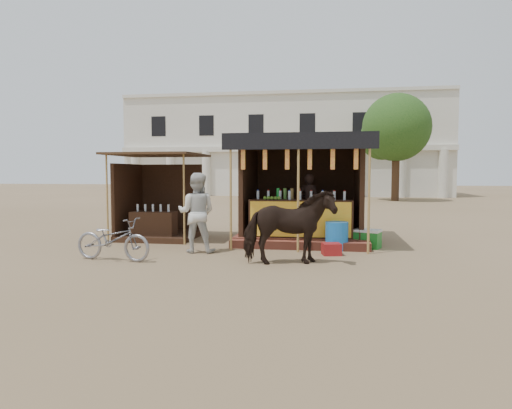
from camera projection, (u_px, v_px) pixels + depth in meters
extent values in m
plane|color=#846B4C|center=(244.00, 264.00, 9.29)|extent=(120.00, 120.00, 0.00)
cube|color=brown|center=(303.00, 236.00, 12.57)|extent=(3.40, 2.80, 0.22)
cube|color=brown|center=(299.00, 245.00, 11.04)|extent=(3.40, 0.35, 0.20)
cube|color=#341D13|center=(301.00, 218.00, 11.59)|extent=(2.60, 0.55, 0.95)
cube|color=#F8A61D|center=(300.00, 219.00, 11.31)|extent=(2.50, 0.02, 0.88)
cube|color=#341D13|center=(305.00, 185.00, 13.70)|extent=(3.00, 0.12, 2.50)
cube|color=#341D13|center=(249.00, 186.00, 12.71)|extent=(0.12, 2.50, 2.50)
cube|color=#341D13|center=(359.00, 187.00, 12.23)|extent=(0.12, 2.50, 2.50)
cube|color=black|center=(303.00, 139.00, 12.19)|extent=(3.60, 3.60, 0.06)
cube|color=black|center=(298.00, 141.00, 10.44)|extent=(3.60, 0.06, 0.36)
cylinder|color=tan|center=(231.00, 193.00, 10.81)|extent=(0.06, 0.06, 2.75)
cylinder|color=tan|center=(298.00, 193.00, 10.56)|extent=(0.06, 0.06, 2.75)
cylinder|color=tan|center=(369.00, 194.00, 10.30)|extent=(0.06, 0.06, 2.75)
cube|color=red|center=(243.00, 158.00, 10.71)|extent=(0.10, 0.02, 0.55)
cube|color=red|center=(265.00, 158.00, 10.62)|extent=(0.10, 0.02, 0.55)
cube|color=red|center=(287.00, 158.00, 10.54)|extent=(0.10, 0.02, 0.55)
cube|color=red|center=(310.00, 158.00, 10.46)|extent=(0.10, 0.02, 0.55)
cube|color=red|center=(333.00, 157.00, 10.38)|extent=(0.10, 0.02, 0.55)
cube|color=red|center=(356.00, 157.00, 10.29)|extent=(0.10, 0.02, 0.55)
imported|color=black|center=(309.00, 203.00, 12.58)|extent=(0.66, 0.50, 1.61)
cube|color=#341D13|center=(160.00, 236.00, 12.91)|extent=(2.00, 2.00, 0.15)
cube|color=#341D13|center=(171.00, 199.00, 13.77)|extent=(1.90, 0.10, 2.10)
cube|color=#341D13|center=(128.00, 201.00, 12.99)|extent=(0.10, 1.90, 2.10)
cube|color=#472D19|center=(158.00, 155.00, 12.65)|extent=(2.40, 2.40, 0.06)
cylinder|color=tan|center=(107.00, 199.00, 11.96)|extent=(0.05, 0.05, 2.35)
cylinder|color=tan|center=(184.00, 199.00, 11.63)|extent=(0.05, 0.05, 2.35)
cube|color=#341D13|center=(154.00, 226.00, 12.39)|extent=(1.20, 0.50, 0.80)
imported|color=black|center=(289.00, 227.00, 9.16)|extent=(1.96, 1.28, 1.52)
imported|color=gray|center=(113.00, 239.00, 9.60)|extent=(1.80, 0.83, 0.91)
imported|color=silver|center=(197.00, 213.00, 10.57)|extent=(0.93, 0.74, 1.85)
cylinder|color=blue|center=(337.00, 236.00, 10.93)|extent=(0.71, 0.71, 0.68)
cube|color=maroon|center=(331.00, 249.00, 10.27)|extent=(0.47, 0.45, 0.27)
cube|color=#1B7923|center=(367.00, 240.00, 11.22)|extent=(0.73, 0.62, 0.40)
cube|color=white|center=(367.00, 231.00, 11.21)|extent=(0.76, 0.64, 0.06)
cube|color=silver|center=(286.00, 147.00, 38.87)|extent=(26.00, 7.00, 8.00)
cube|color=silver|center=(281.00, 149.00, 35.35)|extent=(26.00, 0.50, 0.40)
cube|color=silver|center=(282.00, 92.00, 35.14)|extent=(26.00, 0.30, 0.25)
cylinder|color=silver|center=(136.00, 173.00, 37.38)|extent=(0.70, 0.70, 3.60)
cylinder|color=silver|center=(171.00, 173.00, 36.90)|extent=(0.70, 0.70, 3.60)
cylinder|color=silver|center=(206.00, 173.00, 36.43)|extent=(0.70, 0.70, 3.60)
cylinder|color=silver|center=(243.00, 173.00, 35.95)|extent=(0.70, 0.70, 3.60)
cylinder|color=silver|center=(281.00, 173.00, 35.48)|extent=(0.70, 0.70, 3.60)
cylinder|color=silver|center=(320.00, 173.00, 35.00)|extent=(0.70, 0.70, 3.60)
cylinder|color=silver|center=(360.00, 173.00, 34.53)|extent=(0.70, 0.70, 3.60)
cylinder|color=silver|center=(401.00, 173.00, 34.06)|extent=(0.70, 0.70, 3.60)
cylinder|color=silver|center=(443.00, 173.00, 33.58)|extent=(0.70, 0.70, 3.60)
cylinder|color=#382314|center=(396.00, 170.00, 29.87)|extent=(0.50, 0.50, 4.00)
sphere|color=#3A5B1F|center=(396.00, 127.00, 29.67)|extent=(4.40, 4.40, 4.40)
sphere|color=#3A5B1F|center=(383.00, 137.00, 30.43)|extent=(2.99, 2.99, 2.99)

